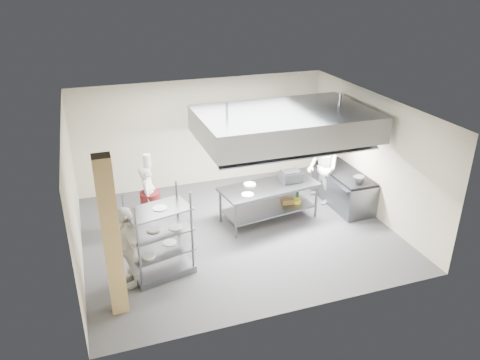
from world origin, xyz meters
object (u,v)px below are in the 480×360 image
object	(u,v)px
chef_head	(149,199)
chef_plating	(128,246)
chef_line	(322,168)
stockpot	(359,179)
pass_rack	(160,235)
cooking_range	(343,189)
griddle	(291,176)
island	(269,203)

from	to	relation	value
chef_head	chef_plating	bearing A→B (deg)	176.69
chef_line	stockpot	xyz separation A→B (m)	(0.50, -0.97, 0.04)
pass_rack	cooking_range	world-z (taller)	pass_rack
cooking_range	chef_line	world-z (taller)	chef_line
chef_plating	griddle	xyz separation A→B (m)	(4.12, 1.62, 0.19)
island	chef_head	distance (m)	2.87
pass_rack	cooking_range	bearing A→B (deg)	3.24
island	cooking_range	distance (m)	2.17
chef_line	griddle	world-z (taller)	chef_line
stockpot	chef_line	bearing A→B (deg)	117.20
chef_head	chef_plating	world-z (taller)	chef_plating
stockpot	cooking_range	bearing A→B (deg)	91.37
pass_rack	chef_plating	size ratio (longest dim) A/B	1.08
island	griddle	bearing A→B (deg)	0.95
chef_line	griddle	size ratio (longest dim) A/B	3.82
chef_plating	griddle	bearing A→B (deg)	101.57
island	stockpot	size ratio (longest dim) A/B	10.44
griddle	stockpot	distance (m)	1.68
chef_plating	stockpot	size ratio (longest dim) A/B	7.39
pass_rack	chef_line	world-z (taller)	chef_line
pass_rack	chef_plating	bearing A→B (deg)	177.18
chef_head	chef_line	xyz separation A→B (m)	(4.50, 0.09, 0.11)
pass_rack	griddle	distance (m)	3.80
chef_head	chef_plating	distance (m)	2.03
chef_head	griddle	bearing A→B (deg)	-77.97
cooking_range	chef_plating	size ratio (longest dim) A/B	1.18
cooking_range	chef_line	xyz separation A→B (m)	(-0.48, 0.29, 0.52)
griddle	stockpot	world-z (taller)	griddle
island	griddle	distance (m)	0.84
pass_rack	cooking_range	distance (m)	5.32
griddle	chef_head	bearing A→B (deg)	172.50
pass_rack	stockpot	size ratio (longest dim) A/B	7.95
chef_line	stockpot	world-z (taller)	chef_line
island	stockpot	world-z (taller)	stockpot
pass_rack	griddle	size ratio (longest dim) A/B	3.68
pass_rack	chef_plating	distance (m)	0.64
pass_rack	chef_head	size ratio (longest dim) A/B	1.09
cooking_range	pass_rack	bearing A→B (deg)	-162.67
griddle	cooking_range	bearing A→B (deg)	0.25
griddle	stockpot	bearing A→B (deg)	-23.25
island	stockpot	bearing A→B (deg)	-21.11
island	chef_line	size ratio (longest dim) A/B	1.27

